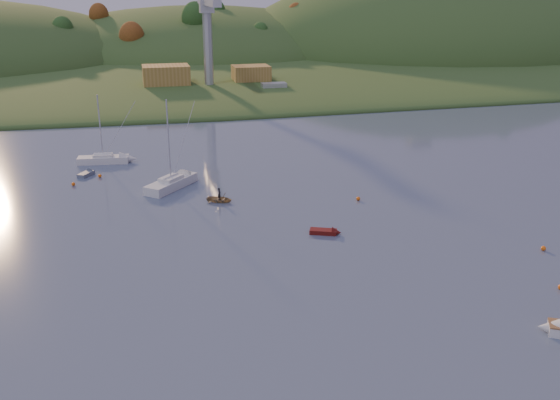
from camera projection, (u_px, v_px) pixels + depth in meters
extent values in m
cube|color=#294D1F|center=(170.00, 50.00, 251.43)|extent=(620.00, 220.00, 1.50)
ellipsoid|color=#294D1F|center=(184.00, 72.00, 191.78)|extent=(640.00, 150.00, 7.00)
ellipsoid|color=#294D1F|center=(200.00, 55.00, 235.28)|extent=(140.00, 120.00, 36.00)
ellipsoid|color=#294D1F|center=(425.00, 54.00, 240.22)|extent=(150.00, 130.00, 60.00)
cube|color=slate|center=(221.00, 89.00, 153.02)|extent=(42.00, 16.00, 2.40)
cube|color=#A37B36|center=(166.00, 75.00, 149.88)|extent=(11.00, 8.00, 4.80)
cube|color=#A37B36|center=(251.00, 74.00, 155.56)|extent=(9.00, 7.00, 4.00)
cylinder|color=#B7B7BC|center=(208.00, 48.00, 147.15)|extent=(2.20, 2.20, 18.00)
cube|color=#B7B7BC|center=(207.00, 6.00, 144.01)|extent=(3.20, 3.20, 3.20)
cube|color=#B7B7BC|center=(212.00, 2.00, 135.42)|extent=(1.80, 18.00, 1.60)
cube|color=#B7B7BC|center=(204.00, 0.00, 148.27)|extent=(1.80, 10.00, 1.60)
cone|color=silver|center=(548.00, 328.00, 48.87)|extent=(2.18, 2.20, 1.63)
cube|color=silver|center=(171.00, 184.00, 83.14)|extent=(7.57, 8.17, 1.18)
cube|color=silver|center=(171.00, 179.00, 82.92)|extent=(3.57, 3.70, 0.75)
cylinder|color=silver|center=(169.00, 140.00, 81.17)|extent=(0.18, 0.18, 10.73)
cylinder|color=silver|center=(171.00, 177.00, 82.84)|extent=(2.34, 2.67, 0.12)
cylinder|color=silver|center=(171.00, 177.00, 82.81)|extent=(2.24, 2.50, 0.36)
cube|color=silver|center=(103.00, 160.00, 94.68)|extent=(7.68, 2.94, 1.03)
cube|color=silver|center=(103.00, 156.00, 94.49)|extent=(2.96, 1.94, 0.66)
cylinder|color=silver|center=(100.00, 126.00, 92.96)|extent=(0.18, 0.18, 9.39)
cylinder|color=silver|center=(103.00, 155.00, 94.41)|extent=(3.00, 0.40, 0.12)
cylinder|color=silver|center=(103.00, 154.00, 94.38)|extent=(2.65, 0.60, 0.36)
imported|color=#A4885A|center=(220.00, 199.00, 78.00)|extent=(3.98, 3.59, 0.68)
imported|color=black|center=(219.00, 196.00, 77.85)|extent=(0.61, 0.69, 1.59)
cube|color=#58100C|center=(323.00, 232.00, 68.13)|extent=(3.15, 2.21, 0.49)
cone|color=#58100C|center=(337.00, 232.00, 67.91)|extent=(1.40, 1.47, 1.17)
cube|color=slate|center=(86.00, 174.00, 88.54)|extent=(2.46, 2.92, 0.49)
cone|color=slate|center=(92.00, 171.00, 89.75)|extent=(1.51, 1.44, 1.19)
cube|color=slate|center=(274.00, 94.00, 148.35)|extent=(13.59, 4.86, 1.75)
cube|color=#B7B7BC|center=(274.00, 88.00, 147.87)|extent=(5.83, 2.91, 2.33)
sphere|color=orange|center=(358.00, 199.00, 78.50)|extent=(0.50, 0.50, 0.50)
sphere|color=orange|center=(73.00, 184.00, 84.16)|extent=(0.50, 0.50, 0.50)
sphere|color=orange|center=(100.00, 176.00, 87.77)|extent=(0.50, 0.50, 0.50)
sphere|color=orange|center=(543.00, 248.00, 63.84)|extent=(0.50, 0.50, 0.50)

